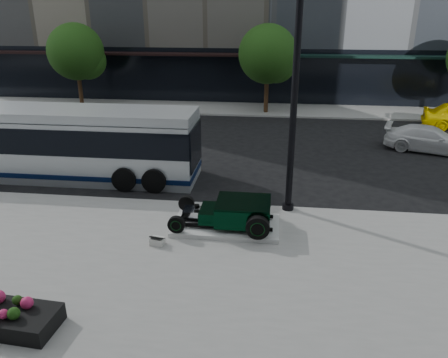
# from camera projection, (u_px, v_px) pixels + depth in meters

# --- Properties ---
(ground) EXTENTS (120.00, 120.00, 0.00)m
(ground) POSITION_uv_depth(u_px,v_px,m) (231.00, 185.00, 17.75)
(ground) COLOR black
(ground) RESTS_ON ground
(sidewalk_far) EXTENTS (70.00, 4.00, 0.12)m
(sidewalk_far) POSITION_uv_depth(u_px,v_px,m) (252.00, 109.00, 30.65)
(sidewalk_far) COLOR gray
(sidewalk_far) RESTS_ON ground
(street_trees) EXTENTS (29.80, 3.80, 5.70)m
(street_trees) POSITION_uv_depth(u_px,v_px,m) (270.00, 56.00, 28.30)
(street_trees) COLOR black
(street_trees) RESTS_ON sidewalk_far
(display_plinth) EXTENTS (3.40, 1.80, 0.15)m
(display_plinth) POSITION_uv_depth(u_px,v_px,m) (226.00, 225.00, 14.10)
(display_plinth) COLOR silver
(display_plinth) RESTS_ON sidewalk_near
(hot_rod) EXTENTS (3.22, 2.00, 0.81)m
(hot_rod) POSITION_uv_depth(u_px,v_px,m) (236.00, 212.00, 13.88)
(hot_rod) COLOR black
(hot_rod) RESTS_ON display_plinth
(info_plaque) EXTENTS (0.45, 0.37, 0.31)m
(info_plaque) POSITION_uv_depth(u_px,v_px,m) (157.00, 241.00, 13.07)
(info_plaque) COLOR silver
(info_plaque) RESTS_ON sidewalk_near
(lamppost) EXTENTS (0.41, 0.41, 7.38)m
(lamppost) POSITION_uv_depth(u_px,v_px,m) (293.00, 114.00, 14.17)
(lamppost) COLOR black
(lamppost) RESTS_ON sidewalk_near
(flower_planter) EXTENTS (2.16, 1.19, 0.68)m
(flower_planter) POSITION_uv_depth(u_px,v_px,m) (10.00, 318.00, 9.66)
(flower_planter) COLOR black
(flower_planter) RESTS_ON sidewalk_near
(transit_bus) EXTENTS (12.12, 2.88, 2.92)m
(transit_bus) POSITION_uv_depth(u_px,v_px,m) (54.00, 142.00, 18.27)
(transit_bus) COLOR silver
(transit_bus) RESTS_ON ground
(white_sedan) EXTENTS (4.63, 3.02, 1.25)m
(white_sedan) POSITION_uv_depth(u_px,v_px,m) (430.00, 139.00, 21.73)
(white_sedan) COLOR white
(white_sedan) RESTS_ON ground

